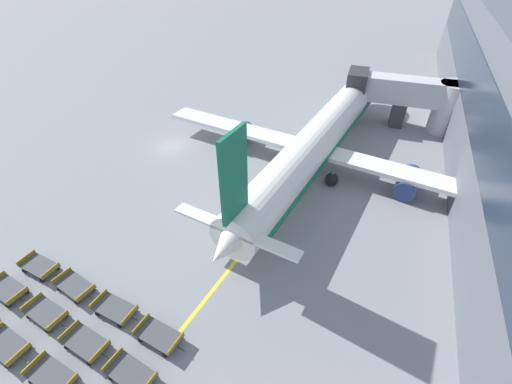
% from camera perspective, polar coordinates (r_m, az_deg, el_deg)
% --- Properties ---
extents(ground_plane, '(500.00, 500.00, 0.00)m').
position_cam_1_polar(ground_plane, '(42.21, -13.84, 7.38)').
color(ground_plane, gray).
extents(jet_bridge, '(14.82, 4.77, 6.45)m').
position_cam_1_polar(jet_bridge, '(48.25, 25.05, 14.00)').
color(jet_bridge, silver).
rests_on(jet_bridge, ground_plane).
extents(airplane, '(36.51, 39.00, 11.37)m').
position_cam_1_polar(airplane, '(37.04, 10.36, 8.50)').
color(airplane, white).
rests_on(airplane, ground_plane).
extents(baggage_dolly_row_near_col_b, '(3.64, 1.90, 0.92)m').
position_cam_1_polar(baggage_dolly_row_near_col_b, '(27.53, -36.15, -19.97)').
color(baggage_dolly_row_near_col_b, '#424449').
rests_on(baggage_dolly_row_near_col_b, ground_plane).
extents(baggage_dolly_row_near_col_c, '(3.64, 1.87, 0.92)m').
position_cam_1_polar(baggage_dolly_row_near_col_c, '(25.00, -30.91, -24.88)').
color(baggage_dolly_row_near_col_c, '#424449').
rests_on(baggage_dolly_row_near_col_c, ground_plane).
extents(baggage_dolly_row_mid_a_col_a, '(3.65, 1.93, 0.92)m').
position_cam_1_polar(baggage_dolly_row_mid_a_col_a, '(30.60, -36.06, -13.01)').
color(baggage_dolly_row_mid_a_col_a, '#424449').
rests_on(baggage_dolly_row_mid_a_col_a, ground_plane).
extents(baggage_dolly_row_mid_a_col_b, '(3.65, 1.93, 0.92)m').
position_cam_1_polar(baggage_dolly_row_mid_a_col_b, '(27.78, -31.62, -16.80)').
color(baggage_dolly_row_mid_a_col_b, '#424449').
rests_on(baggage_dolly_row_mid_a_col_b, ground_plane).
extents(baggage_dolly_row_mid_a_col_c, '(3.64, 1.89, 0.92)m').
position_cam_1_polar(baggage_dolly_row_mid_a_col_c, '(25.28, -26.54, -21.56)').
color(baggage_dolly_row_mid_a_col_c, '#424449').
rests_on(baggage_dolly_row_mid_a_col_c, ground_plane).
extents(baggage_dolly_row_mid_a_col_d, '(3.65, 1.93, 0.92)m').
position_cam_1_polar(baggage_dolly_row_mid_a_col_d, '(23.31, -20.14, -26.56)').
color(baggage_dolly_row_mid_a_col_d, '#424449').
rests_on(baggage_dolly_row_mid_a_col_d, ground_plane).
extents(baggage_dolly_row_mid_b_col_a, '(3.63, 1.83, 0.92)m').
position_cam_1_polar(baggage_dolly_row_mid_b_col_a, '(31.00, -32.38, -10.42)').
color(baggage_dolly_row_mid_b_col_a, '#424449').
rests_on(baggage_dolly_row_mid_b_col_a, ground_plane).
extents(baggage_dolly_row_mid_b_col_b, '(3.65, 2.03, 0.92)m').
position_cam_1_polar(baggage_dolly_row_mid_b_col_b, '(28.36, -27.96, -13.69)').
color(baggage_dolly_row_mid_b_col_b, '#424449').
rests_on(baggage_dolly_row_mid_b_col_b, ground_plane).
extents(baggage_dolly_row_mid_b_col_c, '(3.62, 1.81, 0.92)m').
position_cam_1_polar(baggage_dolly_row_mid_b_col_c, '(25.98, -22.46, -17.55)').
color(baggage_dolly_row_mid_b_col_c, '#424449').
rests_on(baggage_dolly_row_mid_b_col_c, ground_plane).
extents(baggage_dolly_row_mid_b_col_d, '(3.64, 1.87, 0.92)m').
position_cam_1_polar(baggage_dolly_row_mid_b_col_d, '(24.00, -15.88, -22.03)').
color(baggage_dolly_row_mid_b_col_d, '#424449').
rests_on(baggage_dolly_row_mid_b_col_d, ground_plane).
extents(stand_guidance_stripe, '(4.63, 31.33, 0.01)m').
position_cam_1_polar(stand_guidance_stripe, '(32.29, 4.11, -2.09)').
color(stand_guidance_stripe, yellow).
rests_on(stand_guidance_stripe, ground_plane).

